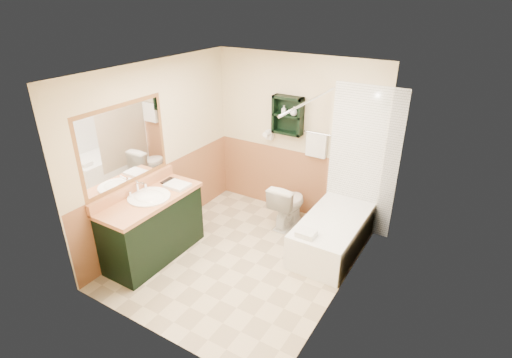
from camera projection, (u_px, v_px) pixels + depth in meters
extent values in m
plane|color=beige|center=(241.00, 258.00, 5.20)|extent=(3.00, 3.00, 0.00)
cube|color=beige|center=(296.00, 138.00, 5.86)|extent=(2.60, 0.04, 2.40)
cube|color=beige|center=(157.00, 153.00, 5.30)|extent=(0.04, 3.00, 2.40)
cube|color=beige|center=(348.00, 203.00, 4.07)|extent=(0.04, 3.00, 2.40)
cube|color=white|center=(237.00, 69.00, 4.16)|extent=(2.60, 3.00, 0.04)
cube|color=black|center=(288.00, 115.00, 5.66)|extent=(0.45, 0.15, 0.55)
cylinder|color=silver|center=(311.00, 100.00, 4.67)|extent=(0.03, 1.60, 0.03)
cube|color=black|center=(153.00, 227.00, 5.08)|extent=(0.59, 1.36, 0.86)
cube|color=white|center=(334.00, 233.00, 5.32)|extent=(0.71, 1.50, 0.48)
imported|color=white|center=(288.00, 204.00, 5.82)|extent=(0.39, 0.69, 0.67)
cube|color=silver|center=(177.00, 185.00, 5.15)|extent=(0.30, 0.23, 0.04)
imported|color=black|center=(164.00, 174.00, 5.28)|extent=(0.15, 0.03, 0.20)
cube|color=silver|center=(306.00, 233.00, 4.81)|extent=(0.23, 0.19, 0.07)
imported|color=white|center=(284.00, 112.00, 5.67)|extent=(0.07, 0.12, 0.05)
imported|color=white|center=(294.00, 112.00, 5.59)|extent=(0.12, 0.14, 0.10)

